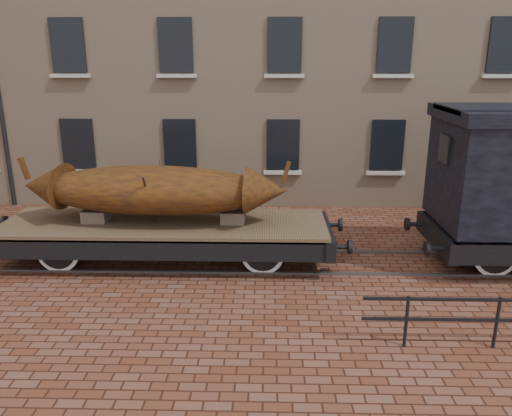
{
  "coord_description": "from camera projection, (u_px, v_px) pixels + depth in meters",
  "views": [
    {
      "loc": [
        0.51,
        -11.81,
        5.03
      ],
      "look_at": [
        0.2,
        0.5,
        1.3
      ],
      "focal_mm": 35.0,
      "sensor_mm": 36.0,
      "label": 1
    }
  ],
  "objects": [
    {
      "name": "rail_track",
      "position": [
        248.0,
        261.0,
        12.76
      ],
      "size": [
        30.0,
        1.52,
        0.06
      ],
      "color": "#59595E",
      "rests_on": "ground"
    },
    {
      "name": "iron_boat",
      "position": [
        154.0,
        190.0,
        12.27
      ],
      "size": [
        6.73,
        2.14,
        1.6
      ],
      "color": "#65340E",
      "rests_on": "flatcar_wagon"
    },
    {
      "name": "warehouse_cream",
      "position": [
        331.0,
        7.0,
        20.22
      ],
      "size": [
        40.0,
        10.19,
        14.0
      ],
      "color": "tan",
      "rests_on": "ground"
    },
    {
      "name": "ground",
      "position": [
        248.0,
        262.0,
        12.77
      ],
      "size": [
        90.0,
        90.0,
        0.0
      ],
      "primitive_type": "plane",
      "color": "#562A1B"
    },
    {
      "name": "flatcar_wagon",
      "position": [
        165.0,
        230.0,
        12.57
      ],
      "size": [
        9.14,
        2.48,
        1.38
      ],
      "color": "brown",
      "rests_on": "ground"
    }
  ]
}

